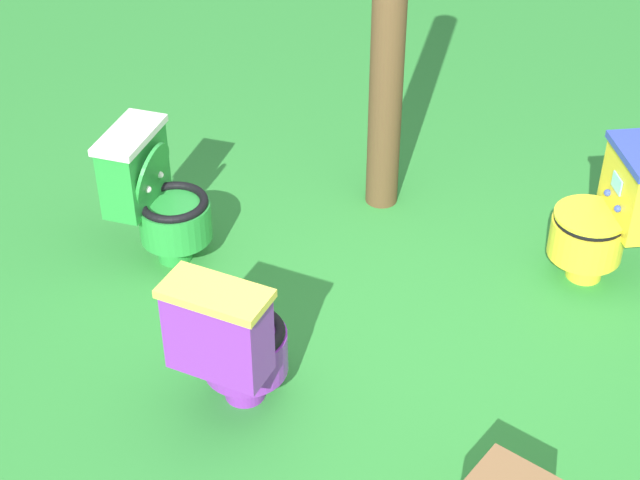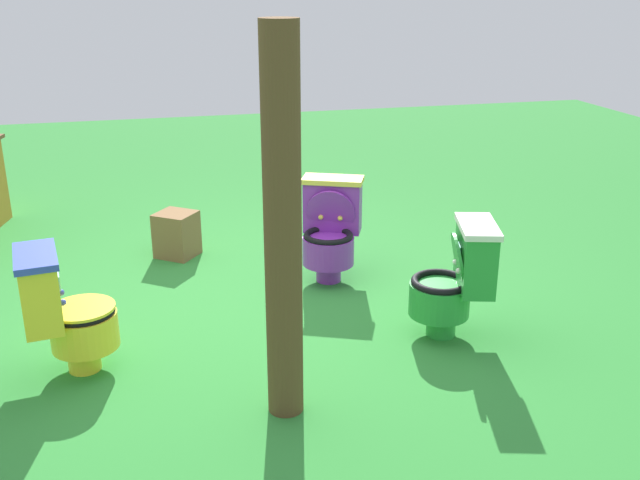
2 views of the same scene
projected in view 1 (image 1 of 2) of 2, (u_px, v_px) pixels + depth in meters
The scene contains 5 objects.
ground at pixel (382, 376), 4.46m from camera, with size 14.00×14.00×0.00m, color #2D8433.
toilet_purple at pixel (233, 341), 4.09m from camera, with size 0.61×0.57×0.73m.
toilet_green at pixel (156, 196), 4.98m from camera, with size 0.52×0.58×0.73m.
toilet_yellow at pixel (609, 215), 4.84m from camera, with size 0.47×0.54×0.73m.
wooden_post at pixel (388, 44), 5.05m from camera, with size 0.18×0.18×1.92m, color brown.
Camera 1 is at (3.24, -0.19, 3.13)m, focal length 55.38 mm.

